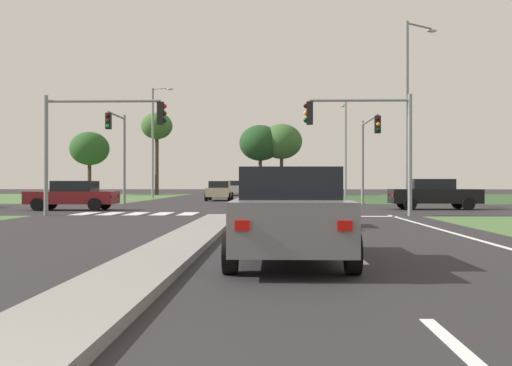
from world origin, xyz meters
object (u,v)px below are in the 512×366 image
Objects in this scene: car_silver_third at (235,188)px; treeline_near at (89,149)px; treeline_third at (260,143)px; traffic_signal_near_left at (93,131)px; street_lamp_fourth at (345,144)px; car_blue_second at (285,202)px; street_lamp_second at (409,105)px; traffic_signal_far_right at (368,143)px; pedestrian_at_median at (244,185)px; treeline_second at (157,127)px; car_black_fourth at (434,194)px; treeline_fourth at (282,142)px; car_beige_seventh at (219,191)px; traffic_signal_near_right at (369,132)px; car_maroon_eighth at (73,195)px; car_grey_fifth at (289,214)px; street_lamp_third at (154,137)px; traffic_signal_far_left at (119,142)px.

treeline_near is (-17.00, 3.13, 4.49)m from car_silver_third.
treeline_near is 19.70m from treeline_third.
traffic_signal_near_left is 0.57× the size of street_lamp_fourth.
street_lamp_fourth reaches higher than treeline_third.
car_blue_second is 0.43× the size of street_lamp_second.
traffic_signal_far_right is 0.64× the size of street_lamp_fourth.
street_lamp_second is at bearing 133.84° from pedestrian_at_median.
traffic_signal_near_left reaches higher than car_blue_second.
car_blue_second is 0.45× the size of treeline_second.
car_black_fourth is 38.83m from treeline_fourth.
car_beige_seventh is 0.84× the size of traffic_signal_near_right.
traffic_signal_far_right is at bearing -68.77° from car_maroon_eighth.
street_lamp_fourth reaches higher than car_blue_second.
car_silver_third is 31.12m from traffic_signal_far_right.
treeline_second is (-20.55, 37.44, 2.40)m from street_lamp_second.
traffic_signal_near_left is at bearing -97.83° from treeline_third.
treeline_second is (-13.78, 58.39, 7.00)m from car_grey_fifth.
traffic_signal_far_right is at bearing 140.59° from pedestrian_at_median.
car_beige_seventh is 0.96× the size of car_maroon_eighth.
treeline_second is (-20.40, 10.91, 2.73)m from street_lamp_fourth.
car_silver_third is 0.43× the size of street_lamp_third.
treeline_third is (19.68, 0.37, 0.63)m from treeline_near.
treeline_fourth is at bearing 72.01° from traffic_signal_far_left.
car_black_fourth is 27.06m from street_lamp_fourth.
treeline_near reaches higher than traffic_signal_near_right.
car_grey_fifth is at bearing -101.86° from traffic_signal_far_right.
street_lamp_second reaches higher than car_blue_second.
traffic_signal_near_right is at bearing -59.94° from treeline_near.
traffic_signal_near_left is at bearing -100.89° from treeline_fourth.
car_maroon_eighth is at bearing -121.15° from street_lamp_fourth.
car_grey_fifth is 0.89× the size of traffic_signal_near_left.
car_grey_fifth is 28.26m from traffic_signal_far_left.
traffic_signal_far_right is (15.71, 6.10, 2.99)m from car_maroon_eighth.
pedestrian_at_median is (-2.56, 25.79, 0.42)m from car_blue_second.
car_black_fourth is 8.09m from traffic_signal_near_right.
car_blue_second is 36.27m from street_lamp_third.
car_grey_fifth is at bearing -61.62° from traffic_signal_near_left.
treeline_near is at bearing -178.61° from treeline_fourth.
car_maroon_eighth is at bearing 80.63° from car_silver_third.
car_beige_seventh is 0.43× the size of street_lamp_third.
street_lamp_third is 18.18m from street_lamp_fourth.
treeline_second reaches higher than car_beige_seventh.
street_lamp_fourth reaches higher than treeline_near.
car_grey_fifth is 1.05× the size of car_maroon_eighth.
treeline_fourth is (-3.04, 44.02, 2.63)m from traffic_signal_near_right.
car_blue_second is at bearing -36.41° from traffic_signal_near_left.
street_lamp_fourth is (14.47, 32.96, 1.56)m from traffic_signal_near_left.
car_silver_third is at bearing -10.43° from treeline_near.
treeline_near is 0.90× the size of treeline_third.
car_blue_second is at bearing -60.62° from traffic_signal_far_left.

